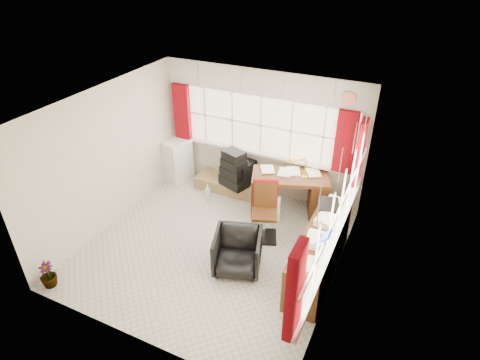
# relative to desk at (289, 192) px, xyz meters

# --- Properties ---
(ground) EXTENTS (4.00, 4.00, 0.00)m
(ground) POSITION_rel_desk_xyz_m (-0.79, -1.52, -0.44)
(ground) COLOR beige
(ground) RESTS_ON ground
(room_walls) EXTENTS (4.00, 4.00, 4.00)m
(room_walls) POSITION_rel_desk_xyz_m (-0.79, -1.52, 1.06)
(room_walls) COLOR beige
(room_walls) RESTS_ON ground
(window_back) EXTENTS (3.70, 0.12, 3.60)m
(window_back) POSITION_rel_desk_xyz_m (-0.79, 0.42, 0.50)
(window_back) COLOR #F8ECC4
(window_back) RESTS_ON room_walls
(window_right) EXTENTS (0.12, 3.70, 3.60)m
(window_right) POSITION_rel_desk_xyz_m (1.16, -1.52, 0.50)
(window_right) COLOR #F8ECC4
(window_right) RESTS_ON room_walls
(curtains) EXTENTS (3.83, 3.83, 1.15)m
(curtains) POSITION_rel_desk_xyz_m (0.14, -0.60, 1.01)
(curtains) COLOR maroon
(curtains) RESTS_ON room_walls
(overhead_cabinets) EXTENTS (3.98, 3.98, 0.48)m
(overhead_cabinets) POSITION_rel_desk_xyz_m (0.19, -0.54, 1.81)
(overhead_cabinets) COLOR silver
(overhead_cabinets) RESTS_ON room_walls
(desk) EXTENTS (1.53, 1.11, 0.83)m
(desk) POSITION_rel_desk_xyz_m (0.00, 0.00, 0.00)
(desk) COLOR #502712
(desk) RESTS_ON ground
(desk_lamp) EXTENTS (0.17, 0.16, 0.40)m
(desk_lamp) POSITION_rel_desk_xyz_m (0.25, 0.04, 0.64)
(desk_lamp) COLOR #DBB109
(desk_lamp) RESTS_ON desk
(task_chair) EXTENTS (0.57, 0.58, 1.04)m
(task_chair) POSITION_rel_desk_xyz_m (-0.16, -0.82, 0.11)
(task_chair) COLOR black
(task_chair) RESTS_ON ground
(office_chair) EXTENTS (0.90, 0.91, 0.66)m
(office_chair) POSITION_rel_desk_xyz_m (-0.21, -1.79, -0.11)
(office_chair) COLOR black
(office_chair) RESTS_ON ground
(radiator) EXTENTS (0.42, 0.27, 0.59)m
(radiator) POSITION_rel_desk_xyz_m (-0.22, -0.43, -0.20)
(radiator) COLOR white
(radiator) RESTS_ON ground
(credenza) EXTENTS (0.50, 2.00, 0.85)m
(credenza) POSITION_rel_desk_xyz_m (0.94, -1.32, -0.05)
(credenza) COLOR #502712
(credenza) RESTS_ON ground
(file_tray) EXTENTS (0.42, 0.48, 0.13)m
(file_tray) POSITION_rel_desk_xyz_m (0.88, -0.71, 0.38)
(file_tray) COLOR black
(file_tray) RESTS_ON credenza
(tv_bench) EXTENTS (1.40, 0.50, 0.25)m
(tv_bench) POSITION_rel_desk_xyz_m (-1.34, 0.20, -0.32)
(tv_bench) COLOR #987B4C
(tv_bench) RESTS_ON ground
(crt_tv) EXTENTS (0.59, 0.56, 0.46)m
(crt_tv) POSITION_rel_desk_xyz_m (-1.12, 0.22, 0.04)
(crt_tv) COLOR black
(crt_tv) RESTS_ON tv_bench
(hifi_stack) EXTENTS (0.64, 0.52, 0.76)m
(hifi_stack) POSITION_rel_desk_xyz_m (-1.17, 0.05, 0.15)
(hifi_stack) COLOR black
(hifi_stack) RESTS_ON tv_bench
(mini_fridge) EXTENTS (0.65, 0.66, 0.88)m
(mini_fridge) POSITION_rel_desk_xyz_m (-2.59, 0.17, 0.00)
(mini_fridge) COLOR white
(mini_fridge) RESTS_ON ground
(spray_bottle_a) EXTENTS (0.17, 0.17, 0.32)m
(spray_bottle_a) POSITION_rel_desk_xyz_m (-1.58, -0.29, -0.28)
(spray_bottle_a) COLOR silver
(spray_bottle_a) RESTS_ON ground
(spray_bottle_b) EXTENTS (0.11, 0.11, 0.21)m
(spray_bottle_b) POSITION_rel_desk_xyz_m (-0.54, -0.02, -0.33)
(spray_bottle_b) COLOR #8BCFBF
(spray_bottle_b) RESTS_ON ground
(flower_vase) EXTENTS (0.25, 0.25, 0.43)m
(flower_vase) POSITION_rel_desk_xyz_m (-2.59, -3.32, -0.22)
(flower_vase) COLOR black
(flower_vase) RESTS_ON ground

